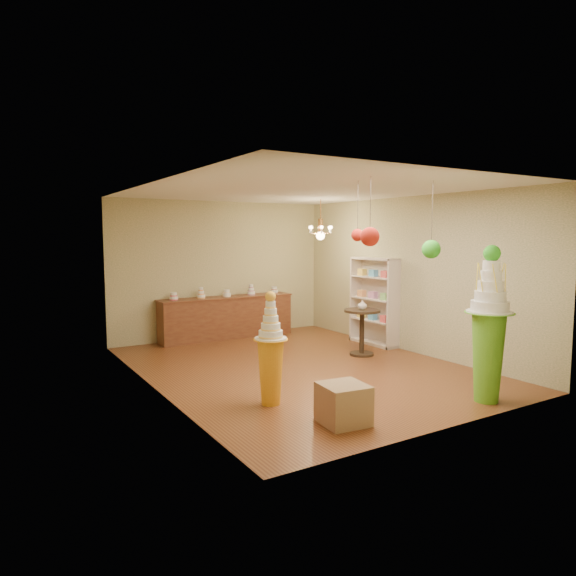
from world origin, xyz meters
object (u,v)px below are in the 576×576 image
pedestal_green (489,337)px  sideboard (227,317)px  round_table (362,326)px  pedestal_orange (271,361)px

pedestal_green → sideboard: 5.95m
pedestal_green → round_table: pedestal_green is taller
sideboard → pedestal_green: bearing=-78.5°
sideboard → pedestal_orange: bearing=-107.5°
pedestal_orange → round_table: bearing=28.6°
pedestal_orange → sideboard: 4.59m
pedestal_green → sideboard: (-1.18, 5.82, -0.41)m
sideboard → round_table: size_ratio=3.49×
pedestal_green → round_table: 3.04m
sideboard → round_table: 3.18m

